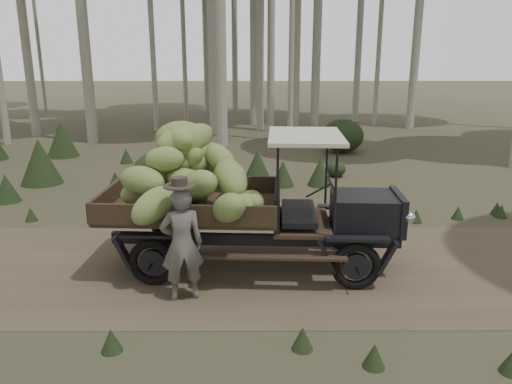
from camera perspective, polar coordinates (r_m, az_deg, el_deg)
The scene contains 5 objects.
ground at distance 8.54m, azimuth -2.15°, elevation -8.69°, with size 120.00×120.00×0.00m, color #473D2B.
dirt_track at distance 8.54m, azimuth -2.15°, elevation -8.66°, with size 70.00×4.00×0.01m, color brown.
banana_truck at distance 8.10m, azimuth -4.73°, elevation 0.86°, with size 5.06×2.47×2.52m.
farmer at distance 7.29m, azimuth -8.47°, elevation -5.79°, with size 0.70×0.55×1.85m.
undergrowth at distance 10.20m, azimuth -14.88°, elevation -1.92°, with size 23.35×19.92×1.34m.
Camera 1 is at (0.28, -7.79, 3.51)m, focal length 35.00 mm.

